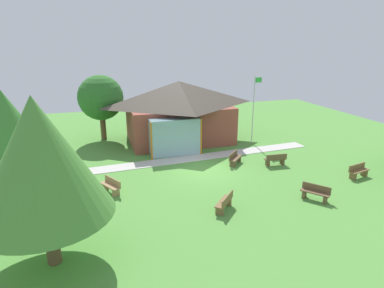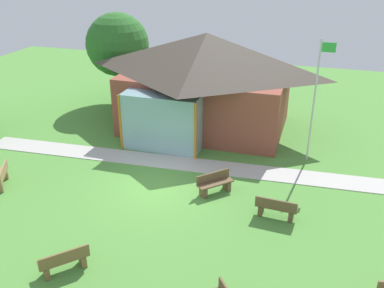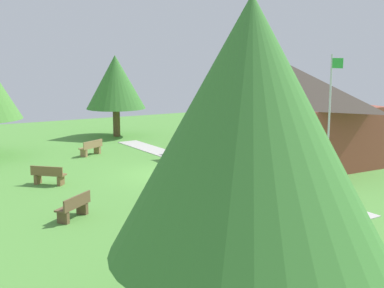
{
  "view_description": "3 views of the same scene",
  "coord_description": "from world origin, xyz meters",
  "px_view_note": "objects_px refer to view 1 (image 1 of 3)",
  "views": [
    {
      "loc": [
        -6.72,
        -18.9,
        8.17
      ],
      "look_at": [
        -0.48,
        1.36,
        1.45
      ],
      "focal_mm": 30.42,
      "sensor_mm": 36.0,
      "label": 1
    },
    {
      "loc": [
        5.82,
        -13.78,
        8.95
      ],
      "look_at": [
        0.81,
        2.34,
        1.09
      ],
      "focal_mm": 39.61,
      "sensor_mm": 36.0,
      "label": 2
    },
    {
      "loc": [
        20.69,
        -10.48,
        5.56
      ],
      "look_at": [
        -0.72,
        1.75,
        1.18
      ],
      "focal_mm": 47.28,
      "sensor_mm": 36.0,
      "label": 3
    }
  ],
  "objects_px": {
    "flagpole": "(254,107)",
    "bench_mid_left": "(111,186)",
    "tree_west_hedge": "(6,121)",
    "tree_behind_pavilion_left": "(101,98)",
    "bench_rear_near_path": "(235,159)",
    "tree_lawn_corner": "(40,158)",
    "bench_lawn_far_right": "(358,171)",
    "bench_mid_right": "(275,160)",
    "bench_front_center": "(225,203)",
    "pavilion": "(179,111)",
    "bench_front_right": "(315,193)"
  },
  "relations": [
    {
      "from": "flagpole",
      "to": "tree_lawn_corner",
      "type": "distance_m",
      "value": 18.61
    },
    {
      "from": "bench_front_right",
      "to": "bench_mid_left",
      "type": "relative_size",
      "value": 0.95
    },
    {
      "from": "tree_west_hedge",
      "to": "tree_behind_pavilion_left",
      "type": "bearing_deg",
      "value": 52.21
    },
    {
      "from": "pavilion",
      "to": "flagpole",
      "type": "distance_m",
      "value": 6.17
    },
    {
      "from": "bench_mid_left",
      "to": "bench_lawn_far_right",
      "type": "relative_size",
      "value": 0.98
    },
    {
      "from": "pavilion",
      "to": "bench_mid_right",
      "type": "height_order",
      "value": "pavilion"
    },
    {
      "from": "tree_west_hedge",
      "to": "bench_lawn_far_right",
      "type": "bearing_deg",
      "value": -16.38
    },
    {
      "from": "flagpole",
      "to": "bench_mid_right",
      "type": "relative_size",
      "value": 3.65
    },
    {
      "from": "bench_rear_near_path",
      "to": "bench_front_center",
      "type": "height_order",
      "value": "same"
    },
    {
      "from": "tree_lawn_corner",
      "to": "tree_west_hedge",
      "type": "height_order",
      "value": "tree_lawn_corner"
    },
    {
      "from": "bench_mid_left",
      "to": "bench_mid_right",
      "type": "bearing_deg",
      "value": -114.07
    },
    {
      "from": "flagpole",
      "to": "bench_mid_right",
      "type": "bearing_deg",
      "value": -99.32
    },
    {
      "from": "bench_front_center",
      "to": "bench_front_right",
      "type": "relative_size",
      "value": 0.96
    },
    {
      "from": "bench_front_center",
      "to": "tree_behind_pavilion_left",
      "type": "distance_m",
      "value": 15.93
    },
    {
      "from": "bench_front_right",
      "to": "bench_mid_right",
      "type": "relative_size",
      "value": 0.95
    },
    {
      "from": "bench_front_right",
      "to": "bench_mid_right",
      "type": "height_order",
      "value": "same"
    },
    {
      "from": "bench_rear_near_path",
      "to": "tree_behind_pavilion_left",
      "type": "height_order",
      "value": "tree_behind_pavilion_left"
    },
    {
      "from": "bench_front_right",
      "to": "bench_lawn_far_right",
      "type": "xyz_separation_m",
      "value": [
        4.52,
        1.78,
        0.0
      ]
    },
    {
      "from": "pavilion",
      "to": "tree_west_hedge",
      "type": "bearing_deg",
      "value": -157.67
    },
    {
      "from": "pavilion",
      "to": "bench_front_right",
      "type": "distance_m",
      "value": 13.51
    },
    {
      "from": "bench_front_right",
      "to": "tree_west_hedge",
      "type": "height_order",
      "value": "tree_west_hedge"
    },
    {
      "from": "bench_rear_near_path",
      "to": "bench_front_right",
      "type": "distance_m",
      "value": 6.47
    },
    {
      "from": "flagpole",
      "to": "tree_lawn_corner",
      "type": "bearing_deg",
      "value": -140.94
    },
    {
      "from": "bench_rear_near_path",
      "to": "tree_west_hedge",
      "type": "bearing_deg",
      "value": -52.6
    },
    {
      "from": "bench_lawn_far_right",
      "to": "bench_mid_right",
      "type": "bearing_deg",
      "value": -52.87
    },
    {
      "from": "pavilion",
      "to": "bench_rear_near_path",
      "type": "height_order",
      "value": "pavilion"
    },
    {
      "from": "bench_front_right",
      "to": "bench_mid_right",
      "type": "bearing_deg",
      "value": -45.36
    },
    {
      "from": "bench_mid_right",
      "to": "flagpole",
      "type": "bearing_deg",
      "value": 84.45
    },
    {
      "from": "bench_mid_right",
      "to": "tree_behind_pavilion_left",
      "type": "bearing_deg",
      "value": 141.53
    },
    {
      "from": "pavilion",
      "to": "tree_lawn_corner",
      "type": "bearing_deg",
      "value": -121.83
    },
    {
      "from": "flagpole",
      "to": "tree_west_hedge",
      "type": "height_order",
      "value": "flagpole"
    },
    {
      "from": "pavilion",
      "to": "tree_lawn_corner",
      "type": "distance_m",
      "value": 16.66
    },
    {
      "from": "bench_mid_left",
      "to": "bench_lawn_far_right",
      "type": "distance_m",
      "value": 15.13
    },
    {
      "from": "bench_front_right",
      "to": "bench_mid_right",
      "type": "distance_m",
      "value": 5.18
    },
    {
      "from": "bench_lawn_far_right",
      "to": "bench_mid_right",
      "type": "xyz_separation_m",
      "value": [
        -3.86,
        3.35,
        0.0
      ]
    },
    {
      "from": "bench_front_center",
      "to": "bench_rear_near_path",
      "type": "bearing_deg",
      "value": 14.43
    },
    {
      "from": "bench_front_center",
      "to": "bench_front_right",
      "type": "bearing_deg",
      "value": -51.38
    },
    {
      "from": "bench_mid_left",
      "to": "tree_behind_pavilion_left",
      "type": "distance_m",
      "value": 11.43
    },
    {
      "from": "bench_mid_right",
      "to": "tree_west_hedge",
      "type": "bearing_deg",
      "value": 174.65
    },
    {
      "from": "bench_rear_near_path",
      "to": "bench_lawn_far_right",
      "type": "bearing_deg",
      "value": 99.53
    },
    {
      "from": "bench_mid_left",
      "to": "bench_mid_right",
      "type": "xyz_separation_m",
      "value": [
        11.08,
        1.01,
        0.0
      ]
    },
    {
      "from": "bench_front_center",
      "to": "tree_behind_pavilion_left",
      "type": "height_order",
      "value": "tree_behind_pavilion_left"
    },
    {
      "from": "bench_lawn_far_right",
      "to": "bench_mid_right",
      "type": "distance_m",
      "value": 5.12
    },
    {
      "from": "flagpole",
      "to": "bench_mid_left",
      "type": "xyz_separation_m",
      "value": [
        -11.92,
        -6.14,
        -2.67
      ]
    },
    {
      "from": "bench_mid_left",
      "to": "tree_lawn_corner",
      "type": "distance_m",
      "value": 7.23
    },
    {
      "from": "pavilion",
      "to": "bench_front_right",
      "type": "bearing_deg",
      "value": -71.72
    },
    {
      "from": "flagpole",
      "to": "bench_rear_near_path",
      "type": "relative_size",
      "value": 4.02
    },
    {
      "from": "pavilion",
      "to": "bench_mid_right",
      "type": "relative_size",
      "value": 6.09
    },
    {
      "from": "pavilion",
      "to": "bench_front_center",
      "type": "height_order",
      "value": "pavilion"
    },
    {
      "from": "bench_front_right",
      "to": "pavilion",
      "type": "bearing_deg",
      "value": -19.8
    }
  ]
}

